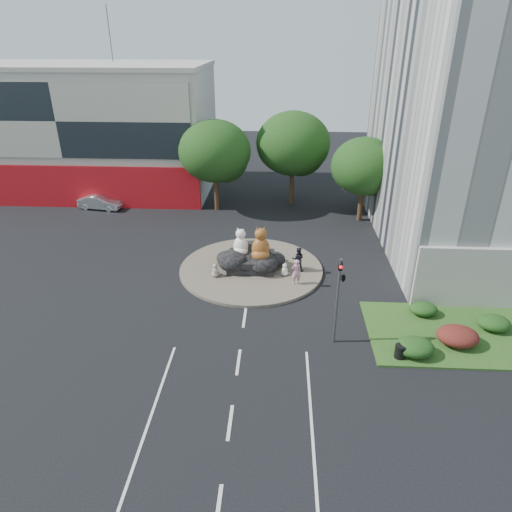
{
  "coord_description": "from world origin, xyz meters",
  "views": [
    {
      "loc": [
        1.9,
        -18.32,
        15.11
      ],
      "look_at": [
        0.45,
        8.2,
        2.0
      ],
      "focal_mm": 32.0,
      "sensor_mm": 36.0,
      "label": 1
    }
  ],
  "objects_px": {
    "parked_car": "(100,202)",
    "litter_bin": "(400,351)",
    "pedestrian_pink": "(296,272)",
    "cat_tabby": "(261,243)",
    "cat_white": "(241,241)",
    "kitten_calico": "(215,270)",
    "pedestrian_dark": "(298,259)",
    "kitten_white": "(285,269)"
  },
  "relations": [
    {
      "from": "parked_car",
      "to": "litter_bin",
      "type": "bearing_deg",
      "value": -123.14
    },
    {
      "from": "pedestrian_pink",
      "to": "parked_car",
      "type": "xyz_separation_m",
      "value": [
        -18.1,
        13.64,
        -0.41
      ]
    },
    {
      "from": "cat_tabby",
      "to": "pedestrian_pink",
      "type": "relative_size",
      "value": 1.34
    },
    {
      "from": "cat_white",
      "to": "litter_bin",
      "type": "height_order",
      "value": "cat_white"
    },
    {
      "from": "cat_white",
      "to": "pedestrian_pink",
      "type": "height_order",
      "value": "cat_white"
    },
    {
      "from": "parked_car",
      "to": "kitten_calico",
      "type": "bearing_deg",
      "value": -126.81
    },
    {
      "from": "kitten_calico",
      "to": "pedestrian_pink",
      "type": "distance_m",
      "value": 5.47
    },
    {
      "from": "cat_white",
      "to": "pedestrian_dark",
      "type": "height_order",
      "value": "cat_white"
    },
    {
      "from": "cat_tabby",
      "to": "kitten_white",
      "type": "height_order",
      "value": "cat_tabby"
    },
    {
      "from": "kitten_white",
      "to": "litter_bin",
      "type": "distance_m",
      "value": 10.2
    },
    {
      "from": "kitten_calico",
      "to": "kitten_white",
      "type": "distance_m",
      "value": 4.7
    },
    {
      "from": "cat_white",
      "to": "kitten_calico",
      "type": "xyz_separation_m",
      "value": [
        -1.61,
        -1.61,
        -1.41
      ]
    },
    {
      "from": "pedestrian_dark",
      "to": "kitten_white",
      "type": "bearing_deg",
      "value": 42.44
    },
    {
      "from": "cat_white",
      "to": "parked_car",
      "type": "relative_size",
      "value": 0.49
    },
    {
      "from": "cat_tabby",
      "to": "kitten_white",
      "type": "relative_size",
      "value": 2.61
    },
    {
      "from": "pedestrian_dark",
      "to": "parked_car",
      "type": "height_order",
      "value": "pedestrian_dark"
    },
    {
      "from": "cat_white",
      "to": "pedestrian_dark",
      "type": "distance_m",
      "value": 4.13
    },
    {
      "from": "pedestrian_pink",
      "to": "parked_car",
      "type": "distance_m",
      "value": 22.66
    },
    {
      "from": "cat_tabby",
      "to": "kitten_calico",
      "type": "distance_m",
      "value": 3.55
    },
    {
      "from": "kitten_white",
      "to": "litter_bin",
      "type": "relative_size",
      "value": 1.26
    },
    {
      "from": "cat_tabby",
      "to": "kitten_calico",
      "type": "bearing_deg",
      "value": -168.93
    },
    {
      "from": "litter_bin",
      "to": "parked_car",
      "type": "bearing_deg",
      "value": 138.11
    },
    {
      "from": "parked_car",
      "to": "litter_bin",
      "type": "height_order",
      "value": "parked_car"
    },
    {
      "from": "cat_white",
      "to": "kitten_calico",
      "type": "distance_m",
      "value": 2.67
    },
    {
      "from": "cat_tabby",
      "to": "parked_car",
      "type": "bearing_deg",
      "value": 135.15
    },
    {
      "from": "kitten_calico",
      "to": "pedestrian_dark",
      "type": "distance_m",
      "value": 5.71
    },
    {
      "from": "cat_white",
      "to": "cat_tabby",
      "type": "relative_size",
      "value": 0.85
    },
    {
      "from": "pedestrian_dark",
      "to": "litter_bin",
      "type": "relative_size",
      "value": 2.44
    },
    {
      "from": "pedestrian_dark",
      "to": "parked_car",
      "type": "distance_m",
      "value": 21.75
    },
    {
      "from": "cat_white",
      "to": "litter_bin",
      "type": "bearing_deg",
      "value": -27.99
    },
    {
      "from": "kitten_calico",
      "to": "litter_bin",
      "type": "distance_m",
      "value": 13.18
    },
    {
      "from": "kitten_calico",
      "to": "pedestrian_dark",
      "type": "relative_size",
      "value": 0.56
    },
    {
      "from": "kitten_white",
      "to": "pedestrian_dark",
      "type": "bearing_deg",
      "value": -5.06
    },
    {
      "from": "kitten_calico",
      "to": "kitten_white",
      "type": "height_order",
      "value": "kitten_calico"
    },
    {
      "from": "pedestrian_pink",
      "to": "pedestrian_dark",
      "type": "bearing_deg",
      "value": -112.75
    },
    {
      "from": "parked_car",
      "to": "cat_white",
      "type": "bearing_deg",
      "value": -119.64
    },
    {
      "from": "kitten_white",
      "to": "pedestrian_dark",
      "type": "distance_m",
      "value": 1.21
    },
    {
      "from": "cat_white",
      "to": "litter_bin",
      "type": "xyz_separation_m",
      "value": [
        8.93,
        -9.51,
        -1.62
      ]
    },
    {
      "from": "cat_white",
      "to": "litter_bin",
      "type": "relative_size",
      "value": 2.78
    },
    {
      "from": "kitten_calico",
      "to": "litter_bin",
      "type": "xyz_separation_m",
      "value": [
        10.55,
        -7.9,
        -0.22
      ]
    },
    {
      "from": "parked_car",
      "to": "litter_bin",
      "type": "distance_m",
      "value": 31.2
    },
    {
      "from": "pedestrian_dark",
      "to": "cat_tabby",
      "type": "bearing_deg",
      "value": 7.24
    }
  ]
}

